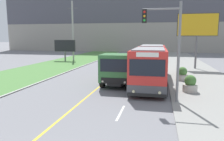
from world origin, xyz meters
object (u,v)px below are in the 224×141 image
Objects in this scene: billboard_large at (197,27)px; billboard_small at (65,46)px; city_bus at (151,64)px; planter_round_second at (182,74)px; dump_truck at (119,69)px; traffic_light_mast at (168,40)px; planter_round_near at (190,84)px; car_distant at (140,58)px; utility_pole_far at (73,31)px.

billboard_large reaches higher than billboard_small.
billboard_small reaches higher than city_bus.
planter_round_second is at bearing 23.04° from city_bus.
traffic_light_mast is at bearing -48.10° from dump_truck.
dump_truck is 6.11m from planter_round_second.
planter_round_near is 4.28m from planter_round_second.
car_distant is (0.22, 17.40, -0.65)m from dump_truck.
car_distant is at bearing 140.07° from billboard_large.
traffic_light_mast is at bearing -78.27° from city_bus.
utility_pole_far reaches higher than planter_round_near.
utility_pole_far is (-13.78, 16.22, 3.42)m from city_bus.
car_distant is 19.58m from planter_round_near.
billboard_large is (5.19, 9.52, 3.60)m from city_bus.
utility_pole_far is at bearing 124.27° from traffic_light_mast.
dump_truck is 5.45× the size of planter_round_near.
car_distant is 10.78m from billboard_large.
city_bus is at bearing 101.73° from traffic_light_mast.
planter_round_second is (5.15, -14.58, -0.07)m from car_distant.
city_bus reaches higher than dump_truck.
utility_pole_far is (-11.47, 0.43, 4.35)m from car_distant.
billboard_small is at bearing 126.50° from dump_truck.
dump_truck is 20.55m from billboard_small.
billboard_large reaches higher than car_distant.
car_distant reaches higher than planter_round_second.
utility_pole_far is (-11.25, 17.83, 3.70)m from dump_truck.
traffic_light_mast is at bearing -52.35° from billboard_small.
dump_truck is 6.11m from traffic_light_mast.
traffic_light_mast reaches higher than dump_truck.
city_bus is 9.58× the size of planter_round_second.
utility_pole_far is 26.63m from traffic_light_mast.
planter_round_near is at bearing -14.94° from dump_truck.
billboard_small is (-14.73, 14.88, 0.83)m from city_bus.
billboard_large is 5.60× the size of planter_round_second.
planter_round_near is at bearing -45.44° from billboard_small.
dump_truck is 5.46× the size of planter_round_second.
dump_truck reaches higher than planter_round_near.
city_bus is 9.55× the size of planter_round_near.
utility_pole_far is at bearing 137.92° from planter_round_second.
traffic_light_mast is 1.64× the size of billboard_small.
city_bus is at bearing -49.64° from utility_pole_far.
billboard_large is at bearing 75.36° from traffic_light_mast.
car_distant is 0.71× the size of traffic_light_mast.
city_bus is 11.42m from billboard_large.
planter_round_second is at bearing -70.55° from car_distant.
planter_round_near is at bearing 56.91° from traffic_light_mast.
dump_truck reaches higher than planter_round_second.
utility_pole_far is at bearing 54.53° from billboard_small.
traffic_light_mast is (3.73, -4.15, 2.49)m from dump_truck.
billboard_small reaches higher than planter_round_second.
billboard_small is at bearing 164.93° from billboard_large.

